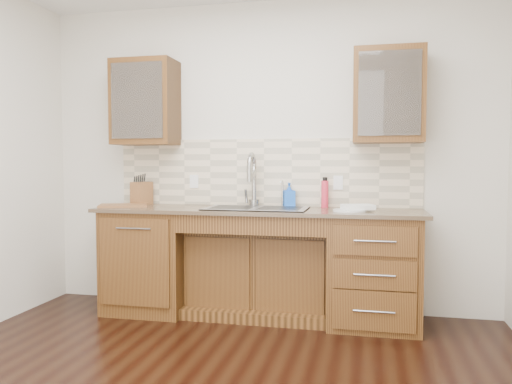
% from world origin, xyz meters
% --- Properties ---
extents(wall_back, '(4.00, 0.10, 2.70)m').
position_xyz_m(wall_back, '(0.00, 1.80, 1.35)').
color(wall_back, silver).
rests_on(wall_back, ground).
extents(base_cabinet_left, '(0.70, 0.62, 0.88)m').
position_xyz_m(base_cabinet_left, '(-0.95, 1.44, 0.44)').
color(base_cabinet_left, '#593014').
rests_on(base_cabinet_left, ground).
extents(base_cabinet_center, '(1.20, 0.44, 0.70)m').
position_xyz_m(base_cabinet_center, '(0.00, 1.53, 0.35)').
color(base_cabinet_center, '#593014').
rests_on(base_cabinet_center, ground).
extents(base_cabinet_right, '(0.70, 0.62, 0.88)m').
position_xyz_m(base_cabinet_right, '(0.95, 1.44, 0.44)').
color(base_cabinet_right, '#593014').
rests_on(base_cabinet_right, ground).
extents(countertop, '(2.70, 0.65, 0.03)m').
position_xyz_m(countertop, '(0.00, 1.43, 0.90)').
color(countertop, '#84705B').
rests_on(countertop, base_cabinet_left).
extents(backsplash, '(2.70, 0.02, 0.59)m').
position_xyz_m(backsplash, '(0.00, 1.74, 1.21)').
color(backsplash, beige).
rests_on(backsplash, wall_back).
extents(sink, '(0.84, 0.46, 0.19)m').
position_xyz_m(sink, '(0.00, 1.41, 0.83)').
color(sink, '#9E9EA5').
rests_on(sink, countertop).
extents(faucet, '(0.04, 0.04, 0.40)m').
position_xyz_m(faucet, '(-0.07, 1.64, 1.11)').
color(faucet, '#999993').
rests_on(faucet, countertop).
extents(filter_tap, '(0.02, 0.02, 0.24)m').
position_xyz_m(filter_tap, '(0.18, 1.65, 1.03)').
color(filter_tap, '#999993').
rests_on(filter_tap, countertop).
extents(upper_cabinet_left, '(0.55, 0.34, 0.75)m').
position_xyz_m(upper_cabinet_left, '(-1.05, 1.58, 1.83)').
color(upper_cabinet_left, '#593014').
rests_on(upper_cabinet_left, wall_back).
extents(upper_cabinet_right, '(0.55, 0.34, 0.75)m').
position_xyz_m(upper_cabinet_right, '(1.05, 1.58, 1.83)').
color(upper_cabinet_right, '#593014').
rests_on(upper_cabinet_right, wall_back).
extents(outlet_left, '(0.08, 0.01, 0.12)m').
position_xyz_m(outlet_left, '(-0.65, 1.73, 1.12)').
color(outlet_left, white).
rests_on(outlet_left, backsplash).
extents(outlet_right, '(0.08, 0.01, 0.12)m').
position_xyz_m(outlet_right, '(0.65, 1.73, 1.12)').
color(outlet_right, white).
rests_on(outlet_right, backsplash).
extents(soap_bottle, '(0.12, 0.12, 0.21)m').
position_xyz_m(soap_bottle, '(0.23, 1.67, 1.01)').
color(soap_bottle, blue).
rests_on(soap_bottle, countertop).
extents(water_bottle, '(0.08, 0.08, 0.23)m').
position_xyz_m(water_bottle, '(0.54, 1.65, 1.02)').
color(water_bottle, red).
rests_on(water_bottle, countertop).
extents(plate, '(0.30, 0.30, 0.01)m').
position_xyz_m(plate, '(0.76, 1.36, 0.92)').
color(plate, silver).
rests_on(plate, countertop).
extents(dish_towel, '(0.28, 0.24, 0.04)m').
position_xyz_m(dish_towel, '(0.82, 1.39, 0.94)').
color(dish_towel, white).
rests_on(dish_towel, plate).
extents(knife_block, '(0.16, 0.21, 0.21)m').
position_xyz_m(knife_block, '(-1.11, 1.60, 1.01)').
color(knife_block, '#A16132').
rests_on(knife_block, countertop).
extents(cutting_board, '(0.49, 0.42, 0.02)m').
position_xyz_m(cutting_board, '(-1.18, 1.39, 0.92)').
color(cutting_board, '#A97544').
rests_on(cutting_board, countertop).
extents(cup_left_a, '(0.15, 0.15, 0.10)m').
position_xyz_m(cup_left_a, '(-1.17, 1.58, 1.78)').
color(cup_left_a, white).
rests_on(cup_left_a, upper_cabinet_left).
extents(cup_left_b, '(0.12, 0.12, 0.09)m').
position_xyz_m(cup_left_b, '(-0.96, 1.58, 1.77)').
color(cup_left_b, white).
rests_on(cup_left_b, upper_cabinet_left).
extents(cup_right_a, '(0.17, 0.17, 0.11)m').
position_xyz_m(cup_right_a, '(0.92, 1.58, 1.78)').
color(cup_right_a, white).
rests_on(cup_right_a, upper_cabinet_right).
extents(cup_right_b, '(0.13, 0.13, 0.09)m').
position_xyz_m(cup_right_b, '(1.10, 1.58, 1.77)').
color(cup_right_b, white).
rests_on(cup_right_b, upper_cabinet_right).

